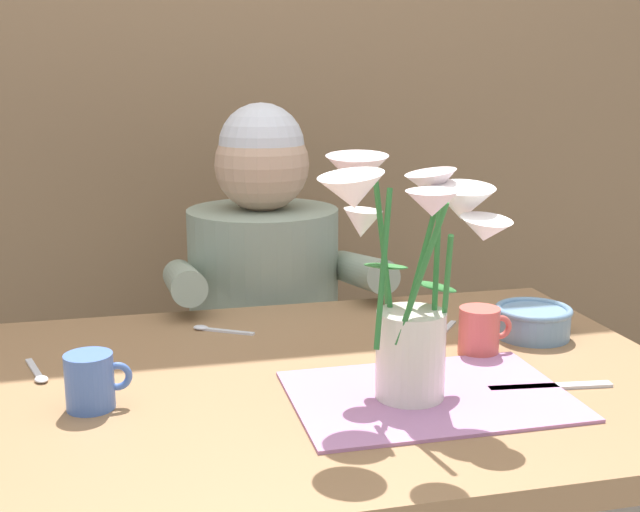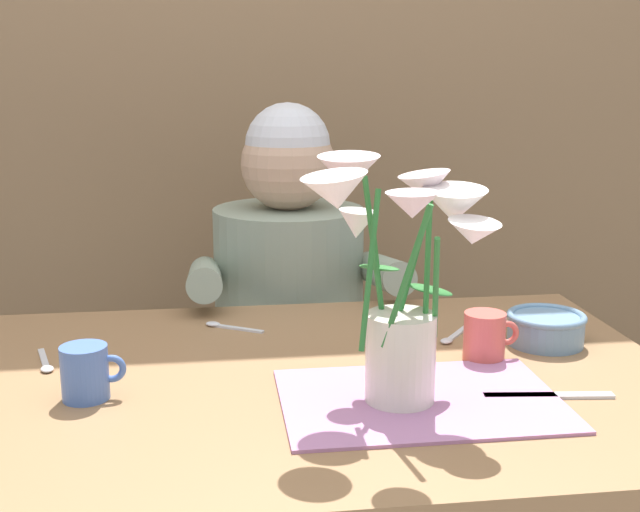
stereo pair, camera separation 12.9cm
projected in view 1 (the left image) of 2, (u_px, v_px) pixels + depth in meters
wood_panel_backdrop at (216, 51)px, 2.15m from camera, size 4.00×0.10×2.50m
dining_table at (303, 435)px, 1.29m from camera, size 1.20×0.80×0.74m
seated_person at (265, 352)px, 1.91m from camera, size 0.45×0.47×1.14m
striped_placemat at (429, 396)px, 1.19m from camera, size 0.40×0.28×0.00m
flower_vase at (408, 267)px, 1.14m from camera, size 0.29×0.28×0.35m
ceramic_bowl at (533, 320)px, 1.46m from camera, size 0.14×0.14×0.06m
dinner_knife at (551, 387)px, 1.23m from camera, size 0.19×0.04×0.00m
tea_cup at (480, 331)px, 1.37m from camera, size 0.09×0.07×0.08m
ceramic_mug at (91, 381)px, 1.15m from camera, size 0.09×0.07×0.08m
spoon_0 at (38, 374)px, 1.28m from camera, size 0.05×0.12×0.01m
spoon_1 at (442, 333)px, 1.47m from camera, size 0.08×0.10×0.01m
spoon_2 at (214, 329)px, 1.49m from camera, size 0.11×0.07×0.01m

